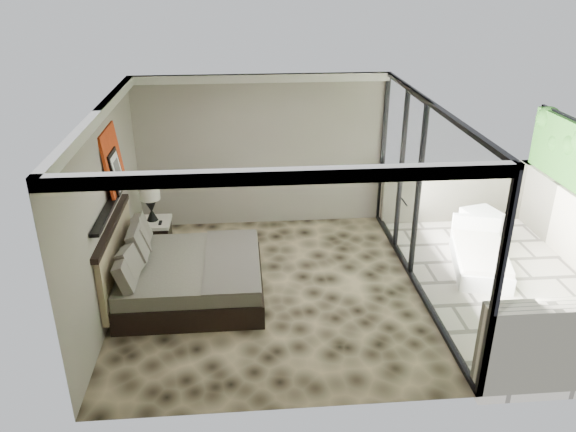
{
  "coord_description": "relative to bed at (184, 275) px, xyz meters",
  "views": [
    {
      "loc": [
        -0.35,
        -7.28,
        4.51
      ],
      "look_at": [
        0.31,
        0.4,
        1.05
      ],
      "focal_mm": 35.0,
      "sensor_mm": 36.0,
      "label": 1
    }
  ],
  "objects": [
    {
      "name": "left_wall",
      "position": [
        -0.98,
        0.02,
        1.06
      ],
      "size": [
        0.02,
        5.0,
        2.8
      ],
      "primitive_type": "cube",
      "color": "gray",
      "rests_on": "floor"
    },
    {
      "name": "table_lamp",
      "position": [
        -0.66,
        1.61,
        0.57
      ],
      "size": [
        0.34,
        0.34,
        0.62
      ],
      "color": "black",
      "rests_on": "nightstand"
    },
    {
      "name": "ceiling",
      "position": [
        1.26,
        0.02,
        2.45
      ],
      "size": [
        4.5,
        5.0,
        0.02
      ],
      "primitive_type": "cube",
      "color": "silver",
      "rests_on": "back_wall"
    },
    {
      "name": "bed",
      "position": [
        0.0,
        0.0,
        0.0
      ],
      "size": [
        2.12,
        2.05,
        1.17
      ],
      "color": "black",
      "rests_on": "floor"
    },
    {
      "name": "nightstand",
      "position": [
        -0.64,
        1.58,
        -0.06
      ],
      "size": [
        0.76,
        0.76,
        0.57
      ],
      "primitive_type": "cube",
      "rotation": [
        0.0,
        0.0,
        -0.43
      ],
      "color": "black",
      "rests_on": "floor"
    },
    {
      "name": "abstract_canvas",
      "position": [
        -0.93,
        0.53,
        1.63
      ],
      "size": [
        0.13,
        0.9,
        0.9
      ],
      "primitive_type": "cube",
      "rotation": [
        0.0,
        -0.1,
        0.0
      ],
      "color": "#B6270F",
      "rests_on": "picture_ledge"
    },
    {
      "name": "back_wall",
      "position": [
        1.26,
        2.51,
        1.06
      ],
      "size": [
        4.5,
        0.02,
        2.8
      ],
      "primitive_type": "cube",
      "color": "gray",
      "rests_on": "floor"
    },
    {
      "name": "glass_wall",
      "position": [
        3.51,
        0.02,
        1.06
      ],
      "size": [
        0.08,
        5.0,
        2.8
      ],
      "primitive_type": "cube",
      "color": "white",
      "rests_on": "floor"
    },
    {
      "name": "framed_print",
      "position": [
        -0.88,
        0.43,
        1.48
      ],
      "size": [
        0.11,
        0.5,
        0.6
      ],
      "primitive_type": "cube",
      "rotation": [
        0.0,
        -0.14,
        0.0
      ],
      "color": "black",
      "rests_on": "picture_ledge"
    },
    {
      "name": "picture_ledge",
      "position": [
        -0.92,
        0.12,
        1.16
      ],
      "size": [
        0.12,
        2.2,
        0.05
      ],
      "primitive_type": "cube",
      "color": "black",
      "rests_on": "left_wall"
    },
    {
      "name": "terrace_slab",
      "position": [
        5.01,
        0.02,
        -0.4
      ],
      "size": [
        3.0,
        5.0,
        0.12
      ],
      "primitive_type": "cube",
      "color": "beige",
      "rests_on": "ground"
    },
    {
      "name": "floor",
      "position": [
        1.26,
        0.02,
        -0.34
      ],
      "size": [
        5.0,
        5.0,
        0.0
      ],
      "primitive_type": "plane",
      "color": "black",
      "rests_on": "ground"
    },
    {
      "name": "ottoman",
      "position": [
        5.08,
        1.42,
        -0.06
      ],
      "size": [
        0.68,
        0.68,
        0.56
      ],
      "primitive_type": "cube",
      "rotation": [
        0.0,
        0.0,
        0.26
      ],
      "color": "white",
      "rests_on": "terrace_slab"
    },
    {
      "name": "lounger",
      "position": [
        4.68,
        0.44,
        -0.15
      ],
      "size": [
        1.16,
        1.73,
        0.62
      ],
      "rotation": [
        0.0,
        0.0,
        -0.25
      ],
      "color": "white",
      "rests_on": "terrace_slab"
    }
  ]
}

